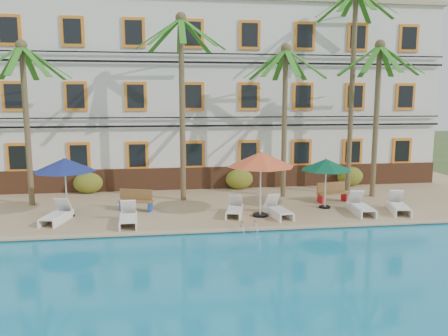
{
  "coord_description": "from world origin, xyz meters",
  "views": [
    {
      "loc": [
        -3.11,
        -16.41,
        5.06
      ],
      "look_at": [
        -0.41,
        3.0,
        2.0
      ],
      "focal_mm": 35.0,
      "sensor_mm": 36.0,
      "label": 1
    }
  ],
  "objects": [
    {
      "name": "shrub_left",
      "position": [
        -7.05,
        6.6,
        0.8
      ],
      "size": [
        1.5,
        0.9,
        1.1
      ],
      "primitive_type": "ellipsoid",
      "color": "#1D4F16",
      "rests_on": "pool_deck"
    },
    {
      "name": "lounger_c",
      "position": [
        -0.2,
        1.25,
        0.51
      ],
      "size": [
        1.02,
        1.8,
        0.81
      ],
      "color": "white",
      "rests_on": "pool_deck"
    },
    {
      "name": "palm_d",
      "position": [
        6.64,
        5.46,
        6.82
      ],
      "size": [
        4.15,
        4.15,
        10.58
      ],
      "color": "brown",
      "rests_on": "pool_deck"
    },
    {
      "name": "palm_c",
      "position": [
        2.8,
        4.49,
        5.08
      ],
      "size": [
        4.15,
        4.15,
        7.5
      ],
      "color": "brown",
      "rests_on": "pool_deck"
    },
    {
      "name": "lounger_e",
      "position": [
        5.2,
        0.84,
        0.54
      ],
      "size": [
        0.82,
        1.96,
        0.91
      ],
      "color": "white",
      "rests_on": "pool_deck"
    },
    {
      "name": "umbrella_red",
      "position": [
        0.83,
        0.96,
        2.64
      ],
      "size": [
        2.8,
        2.8,
        2.79
      ],
      "color": "black",
      "rests_on": "pool_deck"
    },
    {
      "name": "pool_coping",
      "position": [
        0.0,
        -0.9,
        0.28
      ],
      "size": [
        30.0,
        0.35,
        0.06
      ],
      "primitive_type": "cube",
      "color": "tan",
      "rests_on": "pool_deck"
    },
    {
      "name": "bench_left",
      "position": [
        -4.34,
        2.65,
        0.72
      ],
      "size": [
        1.57,
        0.92,
        0.93
      ],
      "color": "olive",
      "rests_on": "pool_deck"
    },
    {
      "name": "pool_deck",
      "position": [
        0.0,
        5.0,
        0.12
      ],
      "size": [
        30.0,
        12.0,
        0.25
      ],
      "primitive_type": "cube",
      "color": "tan",
      "rests_on": "ground"
    },
    {
      "name": "swimming_pool",
      "position": [
        0.0,
        -7.0,
        0.1
      ],
      "size": [
        26.0,
        12.0,
        0.2
      ],
      "primitive_type": "cube",
      "color": "teal",
      "rests_on": "ground"
    },
    {
      "name": "pool_ladder",
      "position": [
        -0.03,
        -1.0,
        0.25
      ],
      "size": [
        0.54,
        0.74,
        0.74
      ],
      "color": "silver",
      "rests_on": "ground"
    },
    {
      "name": "hotel_building",
      "position": [
        0.0,
        9.98,
        5.37
      ],
      "size": [
        25.4,
        6.44,
        10.22
      ],
      "color": "silver",
      "rests_on": "pool_deck"
    },
    {
      "name": "umbrella_green",
      "position": [
        4.03,
        1.95,
        2.21
      ],
      "size": [
        2.3,
        2.3,
        2.3
      ],
      "color": "black",
      "rests_on": "pool_deck"
    },
    {
      "name": "palm_b",
      "position": [
        -2.21,
        4.38,
        5.82
      ],
      "size": [
        4.15,
        4.15,
        8.78
      ],
      "color": "brown",
      "rests_on": "pool_deck"
    },
    {
      "name": "lounger_b",
      "position": [
        -4.54,
        0.45,
        0.54
      ],
      "size": [
        0.77,
        1.9,
        0.88
      ],
      "color": "white",
      "rests_on": "pool_deck"
    },
    {
      "name": "shrub_mid",
      "position": [
        0.93,
        6.6,
        0.8
      ],
      "size": [
        1.5,
        0.9,
        1.1
      ],
      "primitive_type": "ellipsoid",
      "color": "#1D4F16",
      "rests_on": "pool_deck"
    },
    {
      "name": "palm_e",
      "position": [
        7.27,
        3.9,
        5.18
      ],
      "size": [
        4.15,
        4.15,
        7.67
      ],
      "color": "brown",
      "rests_on": "pool_deck"
    },
    {
      "name": "shrub_right",
      "position": [
        7.27,
        6.6,
        0.8
      ],
      "size": [
        1.5,
        0.9,
        1.1
      ],
      "primitive_type": "ellipsoid",
      "color": "#1D4F16",
      "rests_on": "pool_deck"
    },
    {
      "name": "lounger_a",
      "position": [
        -7.39,
        1.23,
        0.53
      ],
      "size": [
        1.03,
        1.94,
        0.87
      ],
      "color": "white",
      "rests_on": "pool_deck"
    },
    {
      "name": "umbrella_blue",
      "position": [
        -7.16,
        2.02,
        2.41
      ],
      "size": [
        2.54,
        2.54,
        2.54
      ],
      "color": "black",
      "rests_on": "pool_deck"
    },
    {
      "name": "palm_a",
      "position": [
        -9.2,
        4.29,
        5.04
      ],
      "size": [
        4.15,
        4.15,
        7.43
      ],
      "color": "brown",
      "rests_on": "pool_deck"
    },
    {
      "name": "lounger_d",
      "position": [
        1.55,
        0.86,
        0.53
      ],
      "size": [
        0.94,
        1.9,
        0.86
      ],
      "color": "white",
      "rests_on": "pool_deck"
    },
    {
      "name": "ground",
      "position": [
        0.0,
        0.0,
        0.0
      ],
      "size": [
        100.0,
        100.0,
        0.0
      ],
      "primitive_type": "plane",
      "color": "#384C23",
      "rests_on": "ground"
    },
    {
      "name": "lounger_f",
      "position": [
        6.91,
        0.78,
        0.54
      ],
      "size": [
        1.18,
        1.99,
        0.89
      ],
      "color": "white",
      "rests_on": "pool_deck"
    },
    {
      "name": "bench_right",
      "position": [
        4.78,
        3.05,
        0.72
      ],
      "size": [
        1.56,
        0.74,
        0.93
      ],
      "color": "olive",
      "rests_on": "pool_deck"
    }
  ]
}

